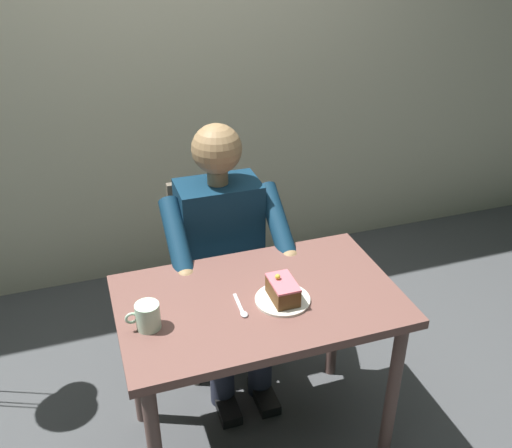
{
  "coord_description": "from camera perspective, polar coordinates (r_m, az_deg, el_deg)",
  "views": [
    {
      "loc": [
        0.55,
        1.6,
        2.0
      ],
      "look_at": [
        -0.02,
        -0.1,
        0.99
      ],
      "focal_mm": 39.98,
      "sensor_mm": 36.0,
      "label": 1
    }
  ],
  "objects": [
    {
      "name": "dessert_plate",
      "position": [
        2.09,
        2.67,
        -7.56
      ],
      "size": [
        0.2,
        0.2,
        0.01
      ],
      "primitive_type": "cylinder",
      "color": "silver",
      "rests_on": "dining_table"
    },
    {
      "name": "dining_table",
      "position": [
        2.17,
        0.29,
        -9.47
      ],
      "size": [
        1.03,
        0.63,
        0.74
      ],
      "color": "brown",
      "rests_on": "ground"
    },
    {
      "name": "ground_plane",
      "position": [
        2.62,
        0.25,
        -20.41
      ],
      "size": [
        14.0,
        14.0,
        0.0
      ],
      "primitive_type": "plane",
      "color": "#434547"
    },
    {
      "name": "cafe_rear_panel",
      "position": [
        3.18,
        -8.93,
        20.01
      ],
      "size": [
        6.4,
        0.12,
        3.0
      ],
      "primitive_type": "cube",
      "color": "#B8B297",
      "rests_on": "ground"
    },
    {
      "name": "seated_person",
      "position": [
        2.54,
        -3.15,
        -3.17
      ],
      "size": [
        0.53,
        0.58,
        1.22
      ],
      "color": "#0E2C43",
      "rests_on": "ground"
    },
    {
      "name": "chair",
      "position": [
        2.76,
        -4.03,
        -4.02
      ],
      "size": [
        0.42,
        0.42,
        0.88
      ],
      "color": "#615749",
      "rests_on": "ground"
    },
    {
      "name": "dessert_spoon",
      "position": [
        2.04,
        -1.47,
        -8.49
      ],
      "size": [
        0.03,
        0.14,
        0.01
      ],
      "color": "silver",
      "rests_on": "dining_table"
    },
    {
      "name": "coffee_cup",
      "position": [
        1.97,
        -10.81,
        -9.01
      ],
      "size": [
        0.12,
        0.08,
        0.1
      ],
      "color": "#B8DBBB",
      "rests_on": "dining_table"
    },
    {
      "name": "cake_slice",
      "position": [
        2.06,
        2.7,
        -6.61
      ],
      "size": [
        0.09,
        0.14,
        0.09
      ],
      "color": "#563518",
      "rests_on": "dessert_plate"
    }
  ]
}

